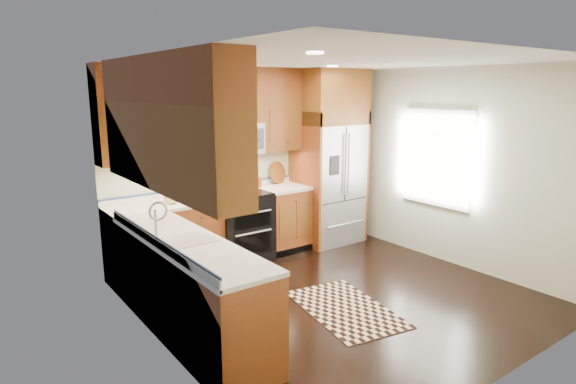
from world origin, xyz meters
TOP-DOWN VIEW (x-y plane):
  - ground at (0.00, 0.00)m, footprint 4.00×4.00m
  - wall_back at (0.00, 2.00)m, footprint 4.00×0.02m
  - wall_left at (-2.00, 0.00)m, footprint 0.02×4.00m
  - wall_right at (2.00, 0.00)m, footprint 0.02×4.00m
  - window at (1.98, 0.20)m, footprint 0.04×1.10m
  - base_cabinets at (-1.23, 0.90)m, footprint 2.85×3.00m
  - countertop at (-1.09, 1.01)m, footprint 2.86×3.01m
  - upper_cabinets at (-1.15, 1.09)m, footprint 2.85×3.00m
  - range at (-0.25, 1.67)m, footprint 0.76×0.67m
  - microwave at (-0.25, 1.80)m, footprint 0.76×0.40m
  - refrigerator at (1.30, 1.63)m, footprint 0.98×0.75m
  - sink_faucet at (-1.73, 0.23)m, footprint 0.54×0.44m
  - rug at (-0.14, -0.32)m, footprint 1.03×1.46m
  - knife_block at (-1.23, 1.69)m, footprint 0.12×0.16m
  - utensil_crock at (0.19, 1.88)m, footprint 0.11×0.11m
  - cutting_board at (0.57, 1.94)m, footprint 0.39×0.39m

SIDE VIEW (x-z plane):
  - ground at x=0.00m, z-range 0.00..0.00m
  - rug at x=-0.14m, z-range 0.00..0.01m
  - base_cabinets at x=-1.23m, z-range 0.00..0.90m
  - range at x=-0.25m, z-range 0.00..0.94m
  - countertop at x=-1.09m, z-range 0.90..0.94m
  - cutting_board at x=0.57m, z-range 0.94..0.96m
  - sink_faucet at x=-1.73m, z-range 0.81..1.18m
  - utensil_crock at x=0.19m, z-range 0.89..1.19m
  - knife_block at x=-1.23m, z-range 0.91..1.21m
  - wall_back at x=0.00m, z-range 0.00..2.60m
  - wall_left at x=-2.00m, z-range 0.00..2.60m
  - wall_right at x=2.00m, z-range 0.00..2.60m
  - refrigerator at x=1.30m, z-range 0.00..2.60m
  - window at x=1.98m, z-range 0.75..2.05m
  - microwave at x=-0.25m, z-range 1.45..1.87m
  - upper_cabinets at x=-1.15m, z-range 1.45..2.60m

